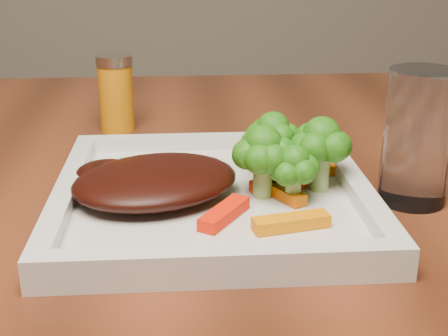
{
  "coord_description": "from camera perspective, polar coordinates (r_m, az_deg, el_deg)",
  "views": [
    {
      "loc": [
        0.25,
        -0.38,
        0.98
      ],
      "look_at": [
        0.29,
        0.12,
        0.79
      ],
      "focal_mm": 50.0,
      "sensor_mm": 36.0,
      "label": 1
    }
  ],
  "objects": [
    {
      "name": "plate",
      "position": [
        0.55,
        -1.04,
        -3.04
      ],
      "size": [
        0.27,
        0.27,
        0.01
      ],
      "primitive_type": "cube",
      "color": "silver",
      "rests_on": "dining_table"
    },
    {
      "name": "steak",
      "position": [
        0.54,
        -6.28,
        -1.16
      ],
      "size": [
        0.18,
        0.16,
        0.03
      ],
      "primitive_type": "ellipsoid",
      "rotation": [
        0.0,
        0.0,
        0.38
      ],
      "color": "black",
      "rests_on": "plate"
    },
    {
      "name": "broccoli_0",
      "position": [
        0.58,
        4.46,
        2.6
      ],
      "size": [
        0.07,
        0.07,
        0.07
      ],
      "primitive_type": null,
      "rotation": [
        0.0,
        0.0,
        -0.23
      ],
      "color": "#106512",
      "rests_on": "plate"
    },
    {
      "name": "broccoli_1",
      "position": [
        0.55,
        8.81,
        1.18
      ],
      "size": [
        0.07,
        0.07,
        0.06
      ],
      "primitive_type": null,
      "rotation": [
        0.0,
        0.0,
        -0.06
      ],
      "color": "#207112",
      "rests_on": "plate"
    },
    {
      "name": "broccoli_2",
      "position": [
        0.52,
        6.39,
        -0.2
      ],
      "size": [
        0.05,
        0.05,
        0.06
      ],
      "primitive_type": null,
      "rotation": [
        0.0,
        0.0,
        0.11
      ],
      "color": "#186110",
      "rests_on": "plate"
    },
    {
      "name": "broccoli_3",
      "position": [
        0.53,
        3.6,
        0.48
      ],
      "size": [
        0.06,
        0.06,
        0.06
      ],
      "primitive_type": null,
      "rotation": [
        0.0,
        0.0,
        -0.04
      ],
      "color": "#235D0F",
      "rests_on": "plate"
    },
    {
      "name": "carrot_0",
      "position": [
        0.49,
        6.15,
        -4.95
      ],
      "size": [
        0.06,
        0.03,
        0.01
      ],
      "primitive_type": "cube",
      "rotation": [
        0.0,
        0.0,
        0.21
      ],
      "color": "orange",
      "rests_on": "plate"
    },
    {
      "name": "carrot_2",
      "position": [
        0.5,
        0.02,
        -4.17
      ],
      "size": [
        0.05,
        0.06,
        0.01
      ],
      "primitive_type": "cube",
      "rotation": [
        0.0,
        0.0,
        0.99
      ],
      "color": "#F71B04",
      "rests_on": "plate"
    },
    {
      "name": "carrot_3",
      "position": [
        0.6,
        8.81,
        -0.16
      ],
      "size": [
        0.06,
        0.02,
        0.01
      ],
      "primitive_type": "cube",
      "rotation": [
        0.0,
        0.0,
        0.2
      ],
      "color": "#DD6403",
      "rests_on": "plate"
    },
    {
      "name": "carrot_5",
      "position": [
        0.54,
        5.44,
        -2.26
      ],
      "size": [
        0.04,
        0.05,
        0.01
      ],
      "primitive_type": "cube",
      "rotation": [
        0.0,
        0.0,
        -1.04
      ],
      "color": "#CA5503",
      "rests_on": "plate"
    },
    {
      "name": "carrot_6",
      "position": [
        0.56,
        5.02,
        -1.47
      ],
      "size": [
        0.05,
        0.03,
        0.01
      ],
      "primitive_type": "cube",
      "rotation": [
        0.0,
        0.0,
        0.33
      ],
      "color": "red",
      "rests_on": "plate"
    },
    {
      "name": "spice_shaker",
      "position": [
        0.76,
        -9.84,
        6.75
      ],
      "size": [
        0.04,
        0.04,
        0.09
      ],
      "primitive_type": "cylinder",
      "rotation": [
        0.0,
        0.0,
        -0.09
      ],
      "color": "orange",
      "rests_on": "dining_table"
    },
    {
      "name": "drinking_glass",
      "position": [
        0.57,
        17.3,
        2.68
      ],
      "size": [
        0.07,
        0.07,
        0.12
      ],
      "primitive_type": "cylinder",
      "rotation": [
        0.0,
        0.0,
        -0.1
      ],
      "color": "silver",
      "rests_on": "dining_table"
    }
  ]
}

